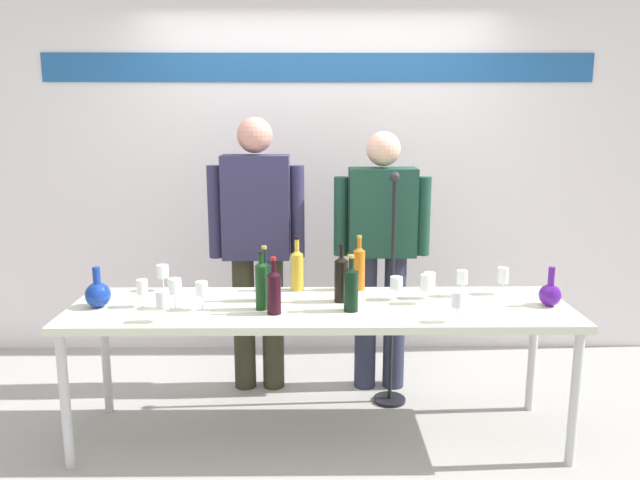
{
  "coord_description": "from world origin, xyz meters",
  "views": [
    {
      "loc": [
        -0.03,
        -3.17,
        1.77
      ],
      "look_at": [
        0.0,
        0.15,
        1.09
      ],
      "focal_mm": 34.56,
      "sensor_mm": 36.0,
      "label": 1
    }
  ],
  "objects_px": {
    "decanter_blue_right": "(550,294)",
    "wine_glass_right_0": "(426,283)",
    "wine_glass_left_0": "(162,300)",
    "wine_glass_right_4": "(396,283)",
    "wine_glass_left_3": "(163,272)",
    "wine_glass_right_2": "(503,276)",
    "presenter_right": "(382,245)",
    "wine_bottle_0": "(265,279)",
    "wine_bottle_6": "(261,284)",
    "wine_glass_left_4": "(142,288)",
    "wine_glass_right_3": "(429,281)",
    "microphone_stand": "(391,329)",
    "wine_bottle_2": "(359,267)",
    "wine_glass_right_5": "(462,278)",
    "display_table": "(320,315)",
    "wine_bottle_5": "(274,290)",
    "wine_bottle_1": "(297,268)",
    "wine_bottle_4": "(351,287)",
    "decanter_blue_left": "(98,294)",
    "wine_bottle_3": "(341,278)",
    "wine_glass_left_1": "(202,289)",
    "presenter_left": "(257,237)",
    "wine_glass_right_1": "(457,301)"
  },
  "relations": [
    {
      "from": "wine_glass_left_3",
      "to": "wine_glass_right_2",
      "type": "height_order",
      "value": "same"
    },
    {
      "from": "wine_glass_left_3",
      "to": "wine_glass_right_0",
      "type": "height_order",
      "value": "wine_glass_right_0"
    },
    {
      "from": "wine_bottle_1",
      "to": "wine_glass_left_1",
      "type": "height_order",
      "value": "wine_bottle_1"
    },
    {
      "from": "decanter_blue_left",
      "to": "wine_glass_right_0",
      "type": "bearing_deg",
      "value": 1.43
    },
    {
      "from": "wine_glass_left_3",
      "to": "wine_glass_right_4",
      "type": "relative_size",
      "value": 1.17
    },
    {
      "from": "wine_bottle_0",
      "to": "microphone_stand",
      "type": "xyz_separation_m",
      "value": [
        0.74,
        0.33,
        -0.41
      ]
    },
    {
      "from": "display_table",
      "to": "microphone_stand",
      "type": "relative_size",
      "value": 1.86
    },
    {
      "from": "wine_glass_right_2",
      "to": "wine_glass_right_5",
      "type": "relative_size",
      "value": 1.03
    },
    {
      "from": "presenter_right",
      "to": "microphone_stand",
      "type": "xyz_separation_m",
      "value": [
        0.04,
        -0.23,
        -0.48
      ]
    },
    {
      "from": "wine_glass_left_3",
      "to": "wine_bottle_4",
      "type": "bearing_deg",
      "value": -19.89
    },
    {
      "from": "decanter_blue_left",
      "to": "wine_bottle_3",
      "type": "relative_size",
      "value": 0.68
    },
    {
      "from": "presenter_left",
      "to": "wine_glass_right_3",
      "type": "relative_size",
      "value": 11.88
    },
    {
      "from": "presenter_left",
      "to": "wine_bottle_6",
      "type": "relative_size",
      "value": 5.58
    },
    {
      "from": "display_table",
      "to": "wine_bottle_0",
      "type": "distance_m",
      "value": 0.36
    },
    {
      "from": "decanter_blue_right",
      "to": "wine_glass_right_0",
      "type": "distance_m",
      "value": 0.66
    },
    {
      "from": "wine_glass_right_1",
      "to": "wine_glass_right_2",
      "type": "bearing_deg",
      "value": 52.26
    },
    {
      "from": "wine_glass_left_0",
      "to": "wine_glass_right_4",
      "type": "height_order",
      "value": "wine_glass_left_0"
    },
    {
      "from": "microphone_stand",
      "to": "presenter_right",
      "type": "bearing_deg",
      "value": 101.05
    },
    {
      "from": "wine_bottle_2",
      "to": "wine_glass_left_0",
      "type": "distance_m",
      "value": 1.16
    },
    {
      "from": "presenter_right",
      "to": "wine_glass_right_2",
      "type": "xyz_separation_m",
      "value": [
        0.65,
        -0.44,
        -0.09
      ]
    },
    {
      "from": "wine_bottle_5",
      "to": "decanter_blue_right",
      "type": "bearing_deg",
      "value": 4.68
    },
    {
      "from": "wine_glass_left_1",
      "to": "decanter_blue_right",
      "type": "bearing_deg",
      "value": 1.72
    },
    {
      "from": "wine_bottle_4",
      "to": "wine_glass_left_4",
      "type": "distance_m",
      "value": 1.11
    },
    {
      "from": "wine_glass_right_5",
      "to": "wine_glass_right_2",
      "type": "bearing_deg",
      "value": 10.0
    },
    {
      "from": "microphone_stand",
      "to": "wine_glass_right_5",
      "type": "bearing_deg",
      "value": -35.93
    },
    {
      "from": "display_table",
      "to": "wine_glass_left_4",
      "type": "height_order",
      "value": "wine_glass_left_4"
    },
    {
      "from": "wine_bottle_2",
      "to": "wine_glass_right_0",
      "type": "relative_size",
      "value": 1.99
    },
    {
      "from": "display_table",
      "to": "wine_bottle_1",
      "type": "height_order",
      "value": "wine_bottle_1"
    },
    {
      "from": "display_table",
      "to": "wine_glass_right_3",
      "type": "xyz_separation_m",
      "value": [
        0.61,
        0.13,
        0.15
      ]
    },
    {
      "from": "wine_glass_right_4",
      "to": "wine_glass_right_0",
      "type": "bearing_deg",
      "value": -26.64
    },
    {
      "from": "wine_glass_left_0",
      "to": "wine_glass_right_0",
      "type": "height_order",
      "value": "wine_glass_right_0"
    },
    {
      "from": "presenter_right",
      "to": "wine_bottle_0",
      "type": "distance_m",
      "value": 0.9
    },
    {
      "from": "wine_glass_left_1",
      "to": "microphone_stand",
      "type": "relative_size",
      "value": 0.11
    },
    {
      "from": "wine_glass_left_3",
      "to": "wine_glass_right_3",
      "type": "bearing_deg",
      "value": -6.15
    },
    {
      "from": "wine_bottle_2",
      "to": "wine_glass_left_1",
      "type": "height_order",
      "value": "wine_bottle_2"
    },
    {
      "from": "decanter_blue_right",
      "to": "wine_bottle_5",
      "type": "distance_m",
      "value": 1.47
    },
    {
      "from": "wine_glass_right_3",
      "to": "wine_glass_right_0",
      "type": "bearing_deg",
      "value": -110.68
    },
    {
      "from": "presenter_right",
      "to": "wine_bottle_2",
      "type": "relative_size",
      "value": 5.18
    },
    {
      "from": "wine_bottle_6",
      "to": "wine_glass_left_4",
      "type": "xyz_separation_m",
      "value": [
        -0.64,
        0.05,
        -0.03
      ]
    },
    {
      "from": "display_table",
      "to": "wine_glass_left_3",
      "type": "distance_m",
      "value": 0.97
    },
    {
      "from": "decanter_blue_left",
      "to": "wine_glass_right_5",
      "type": "bearing_deg",
      "value": 5.17
    },
    {
      "from": "presenter_right",
      "to": "wine_bottle_2",
      "type": "xyz_separation_m",
      "value": [
        -0.17,
        -0.35,
        -0.06
      ]
    },
    {
      "from": "wine_glass_right_5",
      "to": "wine_bottle_4",
      "type": "bearing_deg",
      "value": -157.96
    },
    {
      "from": "wine_bottle_3",
      "to": "wine_glass_left_4",
      "type": "bearing_deg",
      "value": -175.35
    },
    {
      "from": "display_table",
      "to": "wine_glass_right_2",
      "type": "bearing_deg",
      "value": 11.1
    },
    {
      "from": "wine_bottle_6",
      "to": "wine_glass_right_0",
      "type": "distance_m",
      "value": 0.88
    },
    {
      "from": "wine_glass_left_4",
      "to": "wine_bottle_1",
      "type": "bearing_deg",
      "value": 20.99
    },
    {
      "from": "wine_bottle_4",
      "to": "display_table",
      "type": "bearing_deg",
      "value": 148.45
    },
    {
      "from": "wine_glass_left_1",
      "to": "wine_bottle_4",
      "type": "bearing_deg",
      "value": -1.8
    },
    {
      "from": "wine_glass_left_4",
      "to": "wine_glass_right_5",
      "type": "xyz_separation_m",
      "value": [
        1.74,
        0.18,
        0.0
      ]
    }
  ]
}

